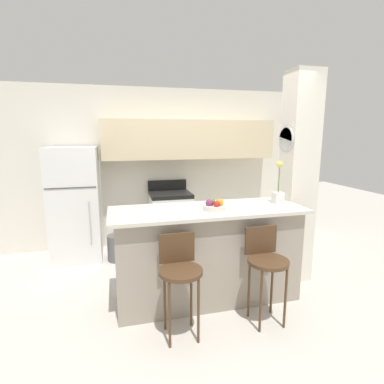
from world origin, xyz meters
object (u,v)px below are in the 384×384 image
stove_range (171,220)px  orchid_vase (278,192)px  fruit_bowl (214,206)px  refrigerator (75,204)px  bar_stool_left (180,271)px  bar_stool_right (266,261)px  trash_bin (117,248)px

stove_range → orchid_vase: bearing=-59.1°
fruit_bowl → stove_range: bearing=95.3°
orchid_vase → refrigerator: bearing=147.1°
bar_stool_left → fruit_bowl: bearing=44.0°
refrigerator → stove_range: refrigerator is taller
refrigerator → orchid_vase: bearing=-32.9°
bar_stool_right → trash_bin: size_ratio=2.45×
refrigerator → bar_stool_left: (1.10, -2.10, -0.20)m
refrigerator → stove_range: (1.41, 0.07, -0.36)m
orchid_vase → bar_stool_right: bearing=-127.2°
orchid_vase → trash_bin: (-1.82, 1.29, -0.98)m
bar_stool_right → bar_stool_left: bearing=180.0°
fruit_bowl → bar_stool_left: bearing=-136.0°
fruit_bowl → trash_bin: 1.94m
refrigerator → trash_bin: size_ratio=4.33×
stove_range → trash_bin: stove_range is taller
bar_stool_left → fruit_bowl: size_ratio=3.95×
stove_range → orchid_vase: (0.96, -1.61, 0.71)m
refrigerator → bar_stool_left: 2.38m
orchid_vase → trash_bin: orchid_vase is taller
stove_range → bar_stool_right: size_ratio=1.15×
bar_stool_right → refrigerator: bearing=133.0°
bar_stool_left → trash_bin: (-0.54, 1.85, -0.43)m
orchid_vase → fruit_bowl: (-0.80, -0.11, -0.09)m
refrigerator → orchid_vase: (2.38, -1.54, 0.35)m
trash_bin → refrigerator: bearing=156.1°
refrigerator → trash_bin: (0.56, -0.25, -0.63)m
fruit_bowl → refrigerator: bearing=133.8°
bar_stool_left → stove_range: bearing=81.8°
stove_range → orchid_vase: 2.00m
bar_stool_right → fruit_bowl: 0.75m
refrigerator → orchid_vase: 2.85m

